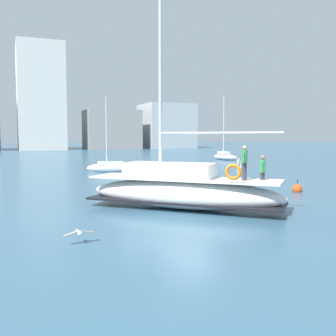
% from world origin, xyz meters
% --- Properties ---
extents(ground_plane, '(400.00, 400.00, 0.00)m').
position_xyz_m(ground_plane, '(0.00, 0.00, 0.00)').
color(ground_plane, '#38607A').
extents(main_sailboat, '(8.60, 8.37, 13.46)m').
position_xyz_m(main_sailboat, '(0.11, 1.46, 0.91)').
color(main_sailboat, white).
rests_on(main_sailboat, ground).
extents(moored_sloop_near, '(4.91, 3.13, 7.28)m').
position_xyz_m(moored_sloop_near, '(1.66, 22.47, 0.56)').
color(moored_sloop_near, white).
rests_on(moored_sloop_near, ground).
extents(moored_sloop_far, '(2.05, 5.40, 9.29)m').
position_xyz_m(moored_sloop_far, '(21.63, 34.48, 0.60)').
color(moored_sloop_far, silver).
rests_on(moored_sloop_far, ground).
extents(seagull, '(1.01, 0.48, 0.16)m').
position_xyz_m(seagull, '(-5.47, -2.94, 0.35)').
color(seagull, silver).
rests_on(seagull, ground).
extents(mooring_buoy, '(0.63, 0.63, 0.91)m').
position_xyz_m(mooring_buoy, '(9.04, 3.92, 0.19)').
color(mooring_buoy, '#EA4C19').
rests_on(mooring_buoy, ground).
extents(waterfront_buildings, '(85.82, 20.00, 26.96)m').
position_xyz_m(waterfront_buildings, '(-1.93, 93.81, 9.08)').
color(waterfront_buildings, beige).
rests_on(waterfront_buildings, ground).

